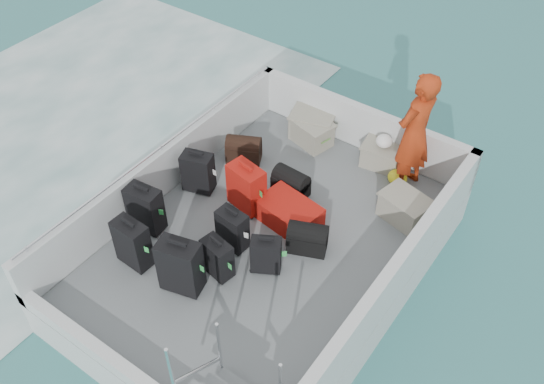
{
  "coord_description": "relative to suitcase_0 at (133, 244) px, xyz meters",
  "views": [
    {
      "loc": [
        3.12,
        -4.22,
        6.53
      ],
      "look_at": [
        -0.24,
        0.47,
        1.0
      ],
      "focal_mm": 40.0,
      "sensor_mm": 36.0,
      "label": 1
    }
  ],
  "objects": [
    {
      "name": "crate_0",
      "position": [
        0.48,
        3.29,
        -0.16
      ],
      "size": [
        0.69,
        0.55,
        0.36
      ],
      "primitive_type": "cube",
      "rotation": [
        0.0,
        0.0,
        -0.26
      ],
      "color": "gray",
      "rests_on": "deck"
    },
    {
      "name": "crate_1",
      "position": [
        0.4,
        3.44,
        -0.15
      ],
      "size": [
        0.72,
        0.59,
        0.38
      ],
      "primitive_type": "cube",
      "rotation": [
        0.0,
        0.0,
        0.28
      ],
      "color": "gray",
      "rests_on": "deck"
    },
    {
      "name": "suitcase_0",
      "position": [
        0.0,
        0.0,
        0.0
      ],
      "size": [
        0.45,
        0.27,
        0.68
      ],
      "primitive_type": "cube",
      "rotation": [
        0.0,
        0.0,
        -0.04
      ],
      "color": "black",
      "rests_on": "deck"
    },
    {
      "name": "ferry_hull",
      "position": [
        1.11,
        1.24,
        -0.66
      ],
      "size": [
        3.6,
        5.0,
        0.6
      ],
      "primitive_type": "cube",
      "color": "silver",
      "rests_on": "ground"
    },
    {
      "name": "duffel_0",
      "position": [
        -0.11,
        2.36,
        -0.18
      ],
      "size": [
        0.59,
        0.49,
        0.32
      ],
      "primitive_type": null,
      "rotation": [
        0.0,
        0.0,
        0.47
      ],
      "color": "black",
      "rests_on": "deck"
    },
    {
      "name": "duffel_1",
      "position": [
        0.87,
        2.16,
        -0.18
      ],
      "size": [
        0.5,
        0.32,
        0.32
      ],
      "primitive_type": null,
      "rotation": [
        0.0,
        0.0,
        -0.04
      ],
      "color": "black",
      "rests_on": "deck"
    },
    {
      "name": "white_bag",
      "position": [
        1.61,
        3.44,
        0.08
      ],
      "size": [
        0.24,
        0.24,
        0.18
      ],
      "primitive_type": "ellipsoid",
      "color": "white",
      "rests_on": "crate_2"
    },
    {
      "name": "suitcase_3",
      "position": [
        0.74,
        0.06,
        0.03
      ],
      "size": [
        0.55,
        0.4,
        0.75
      ],
      "primitive_type": "cube",
      "rotation": [
        0.0,
        0.0,
        0.25
      ],
      "color": "black",
      "rests_on": "deck"
    },
    {
      "name": "suitcase_2",
      "position": [
        -0.23,
        1.49,
        -0.03
      ],
      "size": [
        0.48,
        0.37,
        0.61
      ],
      "primitive_type": "cube",
      "rotation": [
        0.0,
        0.0,
        0.31
      ],
      "color": "black",
      "rests_on": "deck"
    },
    {
      "name": "passenger",
      "position": [
        2.08,
        3.28,
        0.57
      ],
      "size": [
        0.59,
        0.76,
        1.83
      ],
      "primitive_type": "imported",
      "rotation": [
        0.0,
        0.0,
        -1.82
      ],
      "color": "#EC4016",
      "rests_on": "deck"
    },
    {
      "name": "suitcase_4",
      "position": [
        0.81,
        0.93,
        -0.05
      ],
      "size": [
        0.41,
        0.26,
        0.58
      ],
      "primitive_type": "cube",
      "rotation": [
        0.0,
        0.0,
        -0.08
      ],
      "color": "black",
      "rests_on": "deck"
    },
    {
      "name": "duffel_2",
      "position": [
        1.61,
        1.44,
        -0.18
      ],
      "size": [
        0.58,
        0.47,
        0.32
      ],
      "primitive_type": null,
      "rotation": [
        0.0,
        0.0,
        0.4
      ],
      "color": "black",
      "rests_on": "deck"
    },
    {
      "name": "deck_fittings",
      "position": [
        1.46,
        0.92,
        0.03
      ],
      "size": [
        3.6,
        5.0,
        0.9
      ],
      "color": "silver",
      "rests_on": "deck"
    },
    {
      "name": "suitcase_5",
      "position": [
        0.52,
        1.6,
        0.0
      ],
      "size": [
        0.54,
        0.38,
        0.68
      ],
      "primitive_type": "cube",
      "rotation": [
        0.0,
        0.0,
        -0.19
      ],
      "color": "#B2190D",
      "rests_on": "deck"
    },
    {
      "name": "crate_2",
      "position": [
        1.61,
        3.44,
        -0.18
      ],
      "size": [
        0.6,
        0.45,
        0.33
      ],
      "primitive_type": "cube",
      "rotation": [
        0.0,
        0.0,
        0.15
      ],
      "color": "gray",
      "rests_on": "deck"
    },
    {
      "name": "suitcase_8",
      "position": [
        1.16,
        1.69,
        -0.18
      ],
      "size": [
        0.88,
        0.65,
        0.32
      ],
      "primitive_type": "cube",
      "rotation": [
        0.0,
        0.0,
        1.42
      ],
      "color": "#B2190D",
      "rests_on": "deck"
    },
    {
      "name": "wake_foam",
      "position": [
        -3.69,
        1.24,
        -0.96
      ],
      "size": [
        10.0,
        10.0,
        0.0
      ],
      "primitive_type": "plane",
      "color": "white",
      "rests_on": "ground"
    },
    {
      "name": "suitcase_1",
      "position": [
        -0.3,
        0.53,
        -0.0
      ],
      "size": [
        0.48,
        0.3,
        0.67
      ],
      "primitive_type": "cube",
      "rotation": [
        0.0,
        0.0,
        0.11
      ],
      "color": "black",
      "rests_on": "deck"
    },
    {
      "name": "suitcase_6",
      "position": [
        0.95,
        0.47,
        -0.07
      ],
      "size": [
        0.42,
        0.3,
        0.54
      ],
      "primitive_type": "cube",
      "rotation": [
        0.0,
        0.0,
        -0.19
      ],
      "color": "black",
      "rests_on": "deck"
    },
    {
      "name": "crate_3",
      "position": [
        2.37,
        2.63,
        -0.16
      ],
      "size": [
        0.68,
        0.54,
        0.36
      ],
      "primitive_type": "cube",
      "rotation": [
        0.0,
        0.0,
        -0.23
      ],
      "color": "gray",
      "rests_on": "deck"
    },
    {
      "name": "ground",
      "position": [
        1.11,
        1.24,
        -0.96
      ],
      "size": [
        160.0,
        160.0,
        0.0
      ],
      "primitive_type": "plane",
      "color": "#1C6263",
      "rests_on": "ground"
    },
    {
      "name": "suitcase_7",
      "position": [
        1.39,
        0.86,
        -0.08
      ],
      "size": [
        0.42,
        0.36,
        0.52
      ],
      "primitive_type": "cube",
      "rotation": [
        0.0,
        0.0,
        0.52
      ],
      "color": "black",
      "rests_on": "deck"
    },
    {
      "name": "deck",
      "position": [
        1.11,
        1.24,
        -0.35
      ],
      "size": [
        3.3,
        4.7,
        0.02
      ],
      "primitive_type": "cube",
      "color": "slate",
      "rests_on": "ferry_hull"
    },
    {
      "name": "yellow_bag",
      "position": [
        1.99,
        3.21,
        -0.23
      ],
      "size": [
        0.28,
        0.26,
        0.22
      ],
      "primitive_type": "ellipsoid",
      "color": "yellow",
      "rests_on": "deck"
    }
  ]
}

